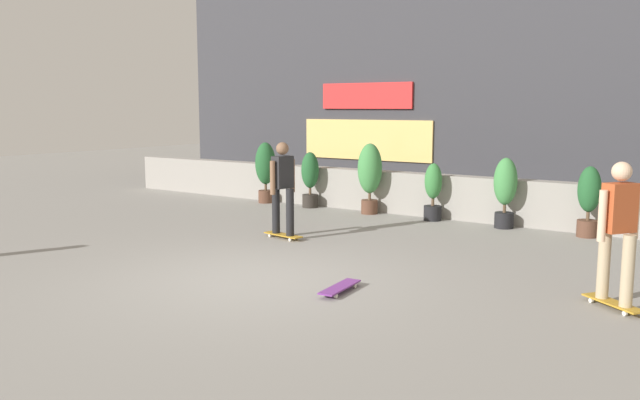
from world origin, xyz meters
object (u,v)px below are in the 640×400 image
object	(u,v)px
potted_plant_2	(370,173)
potted_plant_3	(433,191)
potted_plant_1	(310,177)
skateboard_near_camera	(340,287)
potted_plant_5	(589,198)
potted_plant_4	(505,189)
skater_mid_plaza	(618,228)
potted_plant_0	(266,168)
skater_by_wall_right	(283,186)

from	to	relation	value
potted_plant_2	potted_plant_3	xyz separation A→B (m)	(1.49, 0.00, -0.28)
potted_plant_1	potted_plant_2	distance (m)	1.59
skateboard_near_camera	potted_plant_5	bearing A→B (deg)	72.20
skateboard_near_camera	potted_plant_2	bearing A→B (deg)	116.70
potted_plant_3	potted_plant_4	size ratio (longest dim) A/B	0.87
potted_plant_5	skater_mid_plaza	xyz separation A→B (m)	(1.21, -4.22, 0.25)
potted_plant_0	skateboard_near_camera	world-z (taller)	potted_plant_0
skateboard_near_camera	potted_plant_4	bearing A→B (deg)	87.51
potted_plant_3	potted_plant_5	bearing A→B (deg)	0.00
potted_plant_5	skater_by_wall_right	xyz separation A→B (m)	(-4.39, -3.19, 0.25)
potted_plant_5	skateboard_near_camera	bearing A→B (deg)	-107.80
skater_by_wall_right	skateboard_near_camera	size ratio (longest dim) A/B	2.08
potted_plant_5	skater_by_wall_right	size ratio (longest dim) A/B	0.75
potted_plant_1	potted_plant_5	world-z (taller)	potted_plant_1
potted_plant_2	potted_plant_4	size ratio (longest dim) A/B	1.13
potted_plant_4	skateboard_near_camera	world-z (taller)	potted_plant_4
potted_plant_0	potted_plant_1	bearing A→B (deg)	0.00
potted_plant_3	skateboard_near_camera	size ratio (longest dim) A/B	1.44
potted_plant_5	skater_mid_plaza	bearing A→B (deg)	-74.02
potted_plant_0	potted_plant_3	world-z (taller)	potted_plant_0
potted_plant_5	potted_plant_2	bearing A→B (deg)	-180.00
potted_plant_0	potted_plant_4	xyz separation A→B (m)	(5.87, 0.00, -0.08)
potted_plant_0	potted_plant_2	distance (m)	2.90
potted_plant_0	skater_by_wall_right	size ratio (longest dim) A/B	0.86
skater_by_wall_right	potted_plant_2	bearing A→B (deg)	91.76
potted_plant_2	skateboard_near_camera	distance (m)	6.15
potted_plant_1	skater_by_wall_right	world-z (taller)	skater_by_wall_right
skateboard_near_camera	potted_plant_0	bearing A→B (deg)	136.00
potted_plant_4	potted_plant_1	bearing A→B (deg)	180.00
skater_by_wall_right	skater_mid_plaza	bearing A→B (deg)	-10.40
potted_plant_5	skateboard_near_camera	size ratio (longest dim) A/B	1.55
skater_mid_plaza	skater_by_wall_right	bearing A→B (deg)	169.60
potted_plant_2	skater_mid_plaza	world-z (taller)	skater_mid_plaza
potted_plant_5	skater_mid_plaza	distance (m)	4.39
skater_mid_plaza	potted_plant_3	bearing A→B (deg)	134.90
potted_plant_3	skater_by_wall_right	distance (m)	3.50
potted_plant_2	skater_mid_plaza	bearing A→B (deg)	-36.54
potted_plant_4	skater_by_wall_right	bearing A→B (deg)	-132.02
potted_plant_5	potted_plant_4	bearing A→B (deg)	180.00
potted_plant_5	skateboard_near_camera	world-z (taller)	potted_plant_5
potted_plant_1	skater_by_wall_right	size ratio (longest dim) A/B	0.75
potted_plant_4	skateboard_near_camera	xyz separation A→B (m)	(-0.24, -5.44, -0.70)
potted_plant_1	skateboard_near_camera	size ratio (longest dim) A/B	1.57
potted_plant_3	skateboard_near_camera	bearing A→B (deg)	-77.08
potted_plant_4	skater_by_wall_right	world-z (taller)	skater_by_wall_right
potted_plant_2	potted_plant_3	distance (m)	1.51
potted_plant_4	skater_mid_plaza	size ratio (longest dim) A/B	0.79
potted_plant_1	skateboard_near_camera	distance (m)	6.98
potted_plant_0	skater_by_wall_right	distance (m)	4.38
potted_plant_2	potted_plant_1	bearing A→B (deg)	180.00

